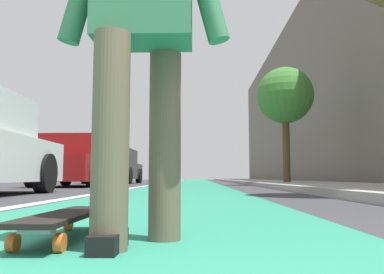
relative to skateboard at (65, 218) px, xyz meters
The scene contains 11 objects.
ground_plane 8.68m from the skateboard, ahead, with size 80.00×80.00×0.00m, color #38383D.
bike_lane_paint 22.68m from the skateboard, ahead, with size 56.00×2.32×0.00m, color #288466.
lane_stripe_white 18.71m from the skateboard, ahead, with size 52.00×0.16×0.01m, color silver.
sidewalk_curb 17.13m from the skateboard, 13.22° to the right, with size 52.00×3.20×0.12m, color #9E9B93.
building_facade 22.21m from the skateboard, 17.65° to the right, with size 40.00×1.20×9.62m, color #6F665B.
skateboard is the anchor object (origin of this frame).
skater_person 0.92m from the skateboard, 113.33° to the right, with size 0.46×0.72×1.64m.
parked_car_mid 10.63m from the skateboard, 16.56° to the left, with size 4.19×1.94×1.46m.
parked_car_far 16.30m from the skateboard, 11.18° to the left, with size 4.14×2.07×1.50m.
traffic_light 23.17m from the skateboard, ahead, with size 0.33×0.28×4.59m.
street_tree_mid 12.47m from the skateboard, 16.86° to the right, with size 1.90×1.90×3.98m.
Camera 1 is at (-0.43, -0.36, 0.27)m, focal length 37.50 mm.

